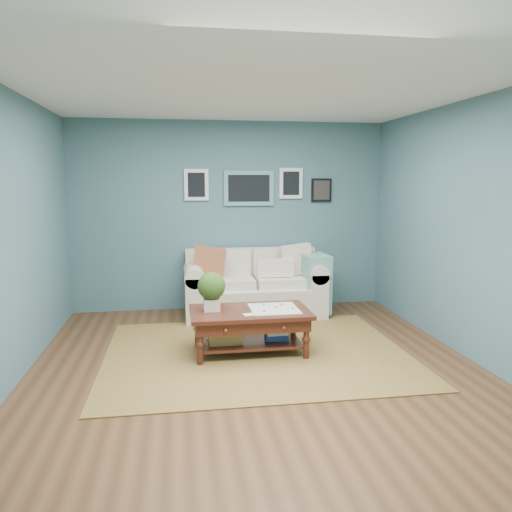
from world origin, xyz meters
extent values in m
plane|color=brown|center=(0.00, 0.00, 0.00)|extent=(5.00, 5.00, 0.00)
plane|color=white|center=(0.00, 0.00, 2.70)|extent=(5.00, 5.00, 0.00)
cube|color=#42656A|center=(0.00, 2.50, 1.35)|extent=(4.50, 0.02, 2.70)
cube|color=#42656A|center=(0.00, -2.50, 1.35)|extent=(4.50, 0.02, 2.70)
cube|color=#42656A|center=(-2.25, 0.00, 1.35)|extent=(0.02, 5.00, 2.70)
cube|color=#42656A|center=(2.25, 0.00, 1.35)|extent=(0.02, 5.00, 2.70)
cube|color=#5D8F9C|center=(0.27, 2.48, 1.75)|extent=(0.72, 0.03, 0.50)
cube|color=black|center=(0.27, 2.46, 1.75)|extent=(0.60, 0.01, 0.38)
cube|color=white|center=(-0.48, 2.48, 1.80)|extent=(0.34, 0.03, 0.44)
cube|color=white|center=(0.89, 2.48, 1.82)|extent=(0.34, 0.03, 0.44)
cube|color=black|center=(1.35, 2.48, 1.72)|extent=(0.30, 0.03, 0.34)
cube|color=brown|center=(0.06, 0.44, 0.01)|extent=(3.23, 2.58, 0.01)
cube|color=beige|center=(0.27, 1.99, 0.21)|extent=(1.42, 0.88, 0.42)
cube|color=beige|center=(0.27, 2.33, 0.66)|extent=(1.85, 0.22, 0.48)
cube|color=beige|center=(-0.56, 1.99, 0.31)|extent=(0.24, 0.88, 0.62)
cube|color=beige|center=(1.10, 1.99, 0.31)|extent=(0.24, 0.88, 0.62)
cylinder|color=beige|center=(-0.56, 1.99, 0.62)|extent=(0.26, 0.88, 0.26)
cylinder|color=beige|center=(1.10, 1.99, 0.62)|extent=(0.26, 0.88, 0.26)
cube|color=beige|center=(-0.11, 1.93, 0.48)|extent=(0.72, 0.56, 0.13)
cube|color=beige|center=(0.65, 1.93, 0.48)|extent=(0.72, 0.56, 0.13)
cube|color=beige|center=(-0.11, 2.21, 0.73)|extent=(0.72, 0.12, 0.36)
cube|color=beige|center=(0.65, 2.21, 0.73)|extent=(0.72, 0.12, 0.36)
cube|color=#B8432D|center=(-0.35, 1.94, 0.77)|extent=(0.48, 0.17, 0.47)
cube|color=#F3E1CC|center=(0.87, 2.01, 0.77)|extent=(0.47, 0.18, 0.46)
cube|color=silver|center=(0.55, 1.89, 0.68)|extent=(0.50, 0.12, 0.24)
cube|color=#72A0A2|center=(1.10, 1.87, 0.46)|extent=(0.34, 0.55, 0.80)
cube|color=black|center=(-0.01, 0.47, 0.46)|extent=(1.28, 0.75, 0.04)
cube|color=black|center=(-0.01, 0.47, 0.37)|extent=(1.20, 0.67, 0.13)
cube|color=black|center=(-0.01, 0.47, 0.12)|extent=(1.09, 0.56, 0.03)
sphere|color=gold|center=(-0.30, 0.13, 0.37)|extent=(0.03, 0.03, 0.03)
sphere|color=gold|center=(0.29, 0.13, 0.37)|extent=(0.03, 0.03, 0.03)
cylinder|color=black|center=(-0.56, 0.18, 0.22)|extent=(0.06, 0.06, 0.44)
cylinder|color=black|center=(0.55, 0.19, 0.22)|extent=(0.06, 0.06, 0.44)
cylinder|color=black|center=(-0.56, 0.76, 0.22)|extent=(0.06, 0.06, 0.44)
cylinder|color=black|center=(0.55, 0.76, 0.22)|extent=(0.06, 0.06, 0.44)
cube|color=silver|center=(-0.41, 0.52, 0.54)|extent=(0.17, 0.17, 0.13)
sphere|color=#2C4C1B|center=(-0.41, 0.52, 0.75)|extent=(0.30, 0.30, 0.30)
cube|color=white|center=(0.26, 0.47, 0.48)|extent=(0.51, 0.51, 0.01)
cube|color=#A18547|center=(-0.27, 0.47, 0.24)|extent=(0.36, 0.26, 0.21)
cube|color=#23488B|center=(0.29, 0.50, 0.19)|extent=(0.26, 0.19, 0.12)
camera|label=1|loc=(-0.75, -4.69, 1.86)|focal=35.00mm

